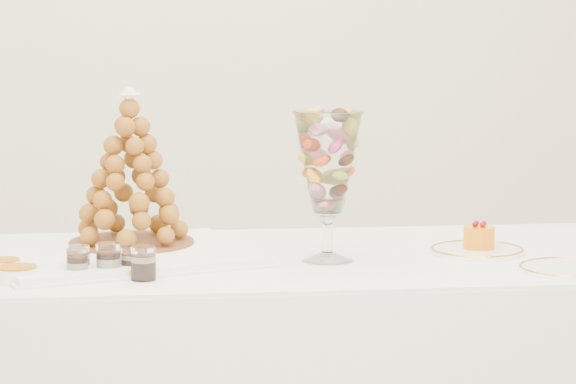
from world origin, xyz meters
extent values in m
cube|color=white|center=(0.00, 0.29, 0.76)|extent=(2.04, 0.91, 0.01)
cube|color=white|center=(-0.32, 0.31, 0.78)|extent=(0.72, 0.61, 0.02)
cylinder|color=white|center=(0.17, 0.22, 0.78)|extent=(0.13, 0.13, 0.02)
cylinder|color=white|center=(0.17, 0.22, 0.83)|extent=(0.03, 0.03, 0.09)
sphere|color=white|center=(0.17, 0.22, 0.87)|extent=(0.04, 0.04, 0.04)
cylinder|color=white|center=(0.56, 0.25, 0.77)|extent=(0.24, 0.24, 0.01)
cylinder|color=white|center=(0.71, 0.00, 0.77)|extent=(0.23, 0.23, 0.01)
cylinder|color=white|center=(-0.43, 0.17, 0.80)|extent=(0.05, 0.05, 0.07)
cylinder|color=white|center=(-0.36, 0.13, 0.80)|extent=(0.07, 0.07, 0.08)
cylinder|color=white|center=(-0.31, 0.15, 0.80)|extent=(0.05, 0.05, 0.06)
cylinder|color=white|center=(-0.43, 0.12, 0.80)|extent=(0.06, 0.06, 0.07)
cylinder|color=white|center=(-0.28, 0.07, 0.80)|extent=(0.07, 0.07, 0.08)
cylinder|color=white|center=(-0.60, 0.22, 0.78)|extent=(0.08, 0.08, 0.02)
cylinder|color=white|center=(-0.57, 0.10, 0.78)|extent=(0.10, 0.10, 0.03)
cylinder|color=brown|center=(-0.29, 0.42, 0.79)|extent=(0.32, 0.32, 0.01)
cone|color=#935516|center=(-0.29, 0.42, 0.98)|extent=(0.29, 0.29, 0.38)
sphere|color=white|center=(-0.29, 0.42, 1.16)|extent=(0.04, 0.04, 0.04)
cylinder|color=orange|center=(0.57, 0.26, 0.80)|extent=(0.08, 0.08, 0.06)
sphere|color=#840A04|center=(0.58, 0.26, 0.84)|extent=(0.01, 0.01, 0.01)
sphere|color=#840A04|center=(0.56, 0.27, 0.84)|extent=(0.01, 0.01, 0.01)
sphere|color=#840A04|center=(0.56, 0.25, 0.84)|extent=(0.01, 0.01, 0.01)
sphere|color=#840A04|center=(0.57, 0.25, 0.84)|extent=(0.01, 0.01, 0.01)
camera|label=1|loc=(-0.46, -2.99, 1.41)|focal=85.00mm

